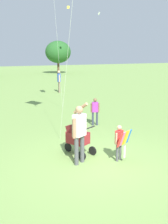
% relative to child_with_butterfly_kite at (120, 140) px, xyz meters
% --- Properties ---
extents(ground_plane, '(120.00, 120.00, 0.00)m').
position_rel_child_with_butterfly_kite_xyz_m(ground_plane, '(-0.68, 0.10, -0.65)').
color(ground_plane, '#75994C').
extents(child_with_butterfly_kite, '(0.60, 0.47, 1.08)m').
position_rel_child_with_butterfly_kite_xyz_m(child_with_butterfly_kite, '(0.00, 0.00, 0.00)').
color(child_with_butterfly_kite, '#4C4C51').
rests_on(child_with_butterfly_kite, ground).
extents(person_adult_flyer, '(0.55, 0.65, 1.77)m').
position_rel_child_with_butterfly_kite_xyz_m(person_adult_flyer, '(-1.15, 0.36, 0.37)').
color(person_adult_flyer, '#4C4C51').
rests_on(person_adult_flyer, ground).
extents(stroller, '(0.80, 1.11, 1.03)m').
position_rel_child_with_butterfly_kite_xyz_m(stroller, '(-0.91, 1.00, -0.04)').
color(stroller, black).
rests_on(stroller, ground).
extents(person_red_shirt, '(0.36, 0.25, 1.21)m').
position_rel_child_with_butterfly_kite_xyz_m(person_red_shirt, '(1.25, 3.76, 0.07)').
color(person_red_shirt, '#33384C').
rests_on(person_red_shirt, ground).
extents(person_couple_left, '(0.32, 0.56, 1.77)m').
position_rel_child_with_butterfly_kite_xyz_m(person_couple_left, '(3.46, 13.76, 0.40)').
color(person_couple_left, '#7F705B').
rests_on(person_couple_left, ground).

